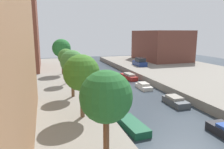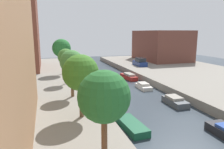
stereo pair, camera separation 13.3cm
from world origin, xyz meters
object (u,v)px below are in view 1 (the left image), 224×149
(street_tree_1, at_px, (81,73))
(parked_car, at_px, (140,62))
(low_block_right, at_px, (161,45))
(street_tree_4, at_px, (62,48))
(moored_boat_left_1, at_px, (132,126))
(street_tree_3, at_px, (66,57))
(street_tree_0, at_px, (106,97))
(moored_boat_left_2, at_px, (109,100))
(moored_boat_right_2, at_px, (175,101))
(moored_boat_right_3, at_px, (144,86))
(moored_boat_left_3, at_px, (98,85))
(moored_boat_right_4, at_px, (129,76))
(street_tree_2, at_px, (72,62))

(street_tree_1, xyz_separation_m, parked_car, (16.26, 23.69, -3.02))
(low_block_right, relative_size, street_tree_4, 2.42)
(street_tree_1, relative_size, parked_car, 1.20)
(street_tree_1, xyz_separation_m, moored_boat_left_1, (3.89, -1.47, -4.41))
(street_tree_3, xyz_separation_m, parked_car, (16.26, 11.41, -2.95))
(street_tree_0, xyz_separation_m, street_tree_1, (0.00, 7.10, -0.10))
(moored_boat_left_1, height_order, moored_boat_left_2, moored_boat_left_1)
(moored_boat_right_2, distance_m, moored_boat_right_3, 7.24)
(parked_car, xyz_separation_m, moored_boat_left_2, (-12.16, -17.86, -1.44))
(street_tree_0, xyz_separation_m, street_tree_4, (0.00, 26.49, 0.50))
(moored_boat_left_2, xyz_separation_m, moored_boat_left_3, (0.36, 6.93, 0.09))
(street_tree_4, height_order, moored_boat_left_1, street_tree_4)
(street_tree_3, bearing_deg, street_tree_1, -90.00)
(street_tree_4, xyz_separation_m, moored_boat_right_4, (10.87, -2.86, -4.87))
(moored_boat_left_2, xyz_separation_m, moored_boat_right_3, (6.40, 4.11, 0.10))
(moored_boat_right_4, bearing_deg, moored_boat_left_3, -149.59)
(low_block_right, height_order, street_tree_1, low_block_right)
(street_tree_1, relative_size, moored_boat_right_4, 1.16)
(street_tree_2, height_order, street_tree_3, street_tree_2)
(street_tree_1, bearing_deg, parked_car, 55.54)
(street_tree_1, bearing_deg, moored_boat_left_1, -20.67)
(street_tree_1, height_order, moored_boat_left_2, street_tree_1)
(moored_boat_left_1, relative_size, moored_boat_left_2, 1.30)
(street_tree_2, distance_m, moored_boat_left_3, 9.25)
(street_tree_4, distance_m, moored_boat_left_1, 21.80)
(moored_boat_left_2, xyz_separation_m, moored_boat_right_2, (6.74, -3.12, 0.14))
(street_tree_2, height_order, moored_boat_right_3, street_tree_2)
(street_tree_1, distance_m, street_tree_2, 5.99)
(street_tree_0, height_order, street_tree_1, street_tree_1)
(street_tree_4, relative_size, moored_boat_left_2, 1.93)
(street_tree_1, height_order, moored_boat_left_1, street_tree_1)
(moored_boat_left_2, height_order, moored_boat_right_2, moored_boat_right_2)
(street_tree_0, xyz_separation_m, moored_boat_left_2, (4.10, 12.93, -4.56))
(low_block_right, bearing_deg, parked_car, -141.77)
(low_block_right, relative_size, moored_boat_left_1, 3.59)
(moored_boat_right_3, bearing_deg, low_block_right, 54.62)
(parked_car, bearing_deg, moored_boat_left_1, -116.17)
(moored_boat_left_3, distance_m, moored_boat_right_4, 7.44)
(moored_boat_right_4, bearing_deg, street_tree_0, -114.70)
(moored_boat_left_1, bearing_deg, moored_boat_left_2, 88.40)
(street_tree_1, height_order, street_tree_3, street_tree_1)
(street_tree_0, distance_m, moored_boat_right_2, 15.27)
(moored_boat_left_3, bearing_deg, moored_boat_left_2, -92.96)
(street_tree_4, bearing_deg, street_tree_1, -90.00)
(street_tree_1, height_order, moored_boat_right_4, street_tree_1)
(moored_boat_left_2, bearing_deg, street_tree_2, 177.81)
(moored_boat_left_1, bearing_deg, moored_boat_right_3, 59.95)
(parked_car, relative_size, moored_boat_left_3, 1.15)
(moored_boat_left_1, bearing_deg, moored_boat_left_3, 87.74)
(street_tree_1, height_order, moored_boat_left_3, street_tree_1)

